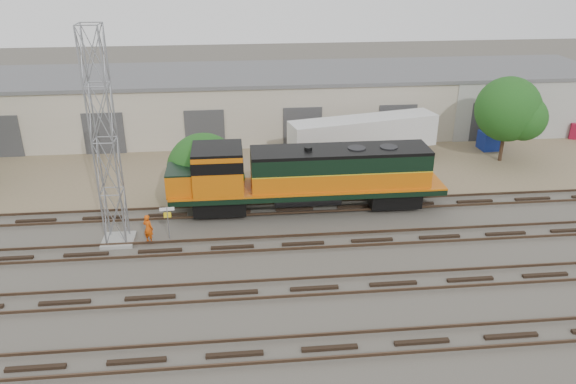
{
  "coord_description": "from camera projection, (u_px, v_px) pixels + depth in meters",
  "views": [
    {
      "loc": [
        -3.65,
        -26.14,
        15.78
      ],
      "look_at": [
        -0.61,
        4.0,
        2.2
      ],
      "focal_mm": 35.0,
      "sensor_mm": 36.0,
      "label": 1
    }
  ],
  "objects": [
    {
      "name": "worker",
      "position": [
        148.0,
        229.0,
        31.84
      ],
      "size": [
        0.75,
        0.67,
        1.72
      ],
      "primitive_type": "imported",
      "rotation": [
        0.0,
        0.0,
        2.63
      ],
      "color": "#D0490B",
      "rests_on": "ground"
    },
    {
      "name": "ground",
      "position": [
        306.0,
        258.0,
        30.52
      ],
      "size": [
        140.0,
        140.0,
        0.0
      ],
      "primitive_type": "plane",
      "color": "#47423A",
      "rests_on": "ground"
    },
    {
      "name": "warehouse",
      "position": [
        274.0,
        101.0,
        50.3
      ],
      "size": [
        58.4,
        10.4,
        5.3
      ],
      "color": "#BAAE9B",
      "rests_on": "ground"
    },
    {
      "name": "semi_trailer",
      "position": [
        367.0,
        134.0,
        42.98
      ],
      "size": [
        11.8,
        4.81,
        3.56
      ],
      "rotation": [
        0.0,
        0.0,
        0.22
      ],
      "color": "silver",
      "rests_on": "ground"
    },
    {
      "name": "tree_east",
      "position": [
        512.0,
        111.0,
        42.26
      ],
      "size": [
        5.15,
        4.91,
        6.62
      ],
      "color": "#382619",
      "rests_on": "ground"
    },
    {
      "name": "dirt_strip",
      "position": [
        282.0,
        160.0,
        44.13
      ],
      "size": [
        80.0,
        16.0,
        0.02
      ],
      "primitive_type": "cube",
      "color": "#726047",
      "rests_on": "ground"
    },
    {
      "name": "sign_post",
      "position": [
        168.0,
        217.0,
        31.97
      ],
      "size": [
        0.83,
        0.1,
        2.03
      ],
      "color": "gray",
      "rests_on": "ground"
    },
    {
      "name": "dumpster_blue",
      "position": [
        490.0,
        141.0,
        46.2
      ],
      "size": [
        1.68,
        1.58,
        1.5
      ],
      "primitive_type": "cube",
      "rotation": [
        0.0,
        0.0,
        0.05
      ],
      "color": "navy",
      "rests_on": "ground"
    },
    {
      "name": "tree_mid",
      "position": [
        208.0,
        172.0,
        36.53
      ],
      "size": [
        5.07,
        4.83,
        4.83
      ],
      "color": "#382619",
      "rests_on": "ground"
    },
    {
      "name": "locomotive",
      "position": [
        303.0,
        176.0,
        35.04
      ],
      "size": [
        17.27,
        3.03,
        4.15
      ],
      "color": "black",
      "rests_on": "tracks"
    },
    {
      "name": "signal_tower",
      "position": [
        105.0,
        145.0,
        29.78
      ],
      "size": [
        1.79,
        1.79,
        12.11
      ],
      "rotation": [
        0.0,
        0.0,
        -0.02
      ],
      "color": "gray",
      "rests_on": "ground"
    },
    {
      "name": "tracks",
      "position": [
        314.0,
        288.0,
        27.76
      ],
      "size": [
        80.0,
        20.4,
        0.28
      ],
      "color": "black",
      "rests_on": "ground"
    }
  ]
}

